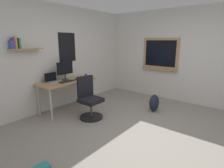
# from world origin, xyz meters

# --- Properties ---
(ground_plane) EXTENTS (5.20, 5.20, 0.00)m
(ground_plane) POSITION_xyz_m (0.00, 0.00, 0.00)
(ground_plane) COLOR gray
(ground_plane) RESTS_ON ground
(wall_back) EXTENTS (5.00, 0.30, 2.60)m
(wall_back) POSITION_xyz_m (-0.01, 2.45, 1.30)
(wall_back) COLOR silver
(wall_back) RESTS_ON ground
(wall_right) EXTENTS (0.22, 5.00, 2.60)m
(wall_right) POSITION_xyz_m (2.45, 0.03, 1.30)
(wall_right) COLOR silver
(wall_right) RESTS_ON ground
(desk) EXTENTS (1.41, 0.63, 0.75)m
(desk) POSITION_xyz_m (-0.03, 2.06, 0.67)
(desk) COLOR tan
(desk) RESTS_ON ground
(office_chair) EXTENTS (0.52, 0.52, 0.95)m
(office_chair) POSITION_xyz_m (-0.04, 1.28, 0.41)
(office_chair) COLOR black
(office_chair) RESTS_ON ground
(laptop) EXTENTS (0.31, 0.21, 0.23)m
(laptop) POSITION_xyz_m (-0.35, 2.21, 0.80)
(laptop) COLOR #ADAFB5
(laptop) RESTS_ON desk
(monitor_primary) EXTENTS (0.46, 0.17, 0.46)m
(monitor_primary) POSITION_xyz_m (0.00, 2.16, 1.02)
(monitor_primary) COLOR #38383D
(monitor_primary) RESTS_ON desk
(keyboard) EXTENTS (0.37, 0.13, 0.02)m
(keyboard) POSITION_xyz_m (-0.10, 1.98, 0.76)
(keyboard) COLOR black
(keyboard) RESTS_ON desk
(computer_mouse) EXTENTS (0.10, 0.06, 0.03)m
(computer_mouse) POSITION_xyz_m (0.18, 1.98, 0.77)
(computer_mouse) COLOR #262628
(computer_mouse) RESTS_ON desk
(coffee_mug) EXTENTS (0.08, 0.08, 0.09)m
(coffee_mug) POSITION_xyz_m (0.57, 2.03, 0.79)
(coffee_mug) COLOR #334CA5
(coffee_mug) RESTS_ON desk
(backpack) EXTENTS (0.32, 0.22, 0.42)m
(backpack) POSITION_xyz_m (1.24, 0.30, 0.21)
(backpack) COLOR #1E2333
(backpack) RESTS_ON ground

